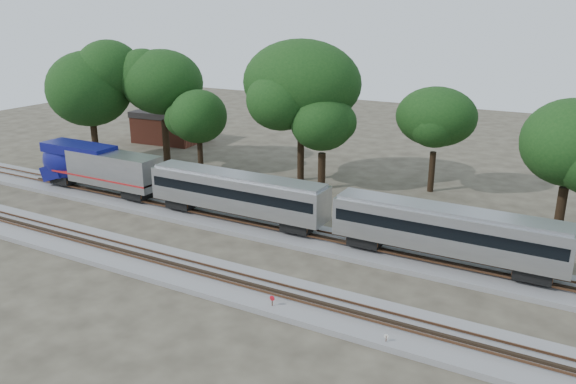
% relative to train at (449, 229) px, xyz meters
% --- Properties ---
extents(ground, '(160.00, 160.00, 0.00)m').
position_rel_train_xyz_m(ground, '(-11.99, -6.00, -3.16)').
color(ground, '#383328').
rests_on(ground, ground).
extents(track_far, '(160.00, 5.00, 0.73)m').
position_rel_train_xyz_m(track_far, '(-11.99, -0.00, -2.96)').
color(track_far, slate).
rests_on(track_far, ground).
extents(track_near, '(160.00, 5.00, 0.73)m').
position_rel_train_xyz_m(track_near, '(-11.99, -10.00, -2.96)').
color(track_near, slate).
rests_on(track_near, ground).
extents(train, '(88.87, 3.06, 4.51)m').
position_rel_train_xyz_m(train, '(0.00, 0.00, 0.00)').
color(train, '#B7BABF').
rests_on(train, ground).
extents(switch_stand_red, '(0.35, 0.07, 1.11)m').
position_rel_train_xyz_m(switch_stand_red, '(-8.19, -11.69, -2.45)').
color(switch_stand_red, '#512D19').
rests_on(switch_stand_red, ground).
extents(switch_stand_white, '(0.28, 0.05, 0.88)m').
position_rel_train_xyz_m(switch_stand_white, '(-0.42, -12.06, -2.60)').
color(switch_stand_white, '#512D19').
rests_on(switch_stand_white, ground).
extents(switch_lever, '(0.56, 0.42, 0.30)m').
position_rel_train_xyz_m(switch_lever, '(-3.83, -11.18, -3.01)').
color(switch_lever, '#512D19').
rests_on(switch_lever, ground).
extents(brick_building, '(10.03, 7.48, 4.55)m').
position_rel_train_xyz_m(brick_building, '(-45.97, 23.32, -0.87)').
color(brick_building, brown).
rests_on(brick_building, ground).
extents(tree_0, '(9.40, 9.40, 13.25)m').
position_rel_train_xyz_m(tree_0, '(-46.53, 9.68, 6.07)').
color(tree_0, black).
rests_on(tree_0, ground).
extents(tree_1, '(10.25, 10.25, 14.45)m').
position_rel_train_xyz_m(tree_1, '(-38.50, 13.77, 6.91)').
color(tree_1, black).
rests_on(tree_1, ground).
extents(tree_2, '(6.74, 6.74, 9.51)m').
position_rel_train_xyz_m(tree_2, '(-32.22, 12.50, 3.45)').
color(tree_2, black).
rests_on(tree_2, ground).
extents(tree_3, '(11.13, 11.13, 15.69)m').
position_rel_train_xyz_m(tree_3, '(-20.12, 15.09, 7.78)').
color(tree_3, black).
rests_on(tree_3, ground).
extents(tree_4, '(7.43, 7.43, 10.48)m').
position_rel_train_xyz_m(tree_4, '(-16.66, 13.36, 4.13)').
color(tree_4, black).
rests_on(tree_4, ground).
extents(tree_5, '(8.15, 8.15, 11.49)m').
position_rel_train_xyz_m(tree_5, '(-6.05, 18.08, 4.84)').
color(tree_5, black).
rests_on(tree_5, ground).
extents(tree_6, '(8.40, 8.40, 11.84)m').
position_rel_train_xyz_m(tree_6, '(6.83, 10.66, 5.08)').
color(tree_6, black).
rests_on(tree_6, ground).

